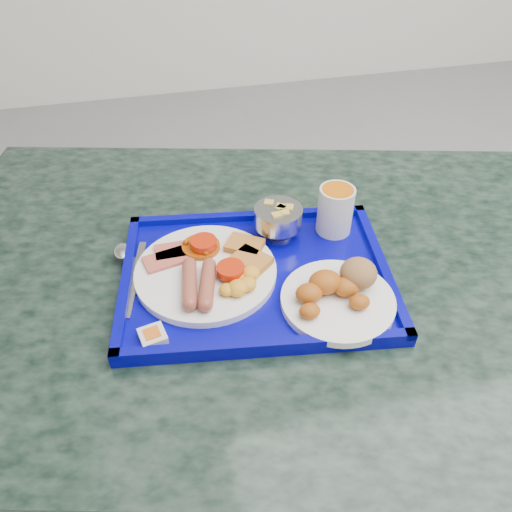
{
  "coord_description": "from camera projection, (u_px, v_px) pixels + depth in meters",
  "views": [
    {
      "loc": [
        -1.26,
        -0.26,
        1.38
      ],
      "look_at": [
        -1.12,
        0.34,
        0.84
      ],
      "focal_mm": 35.0,
      "sensor_mm": 36.0,
      "label": 1
    }
  ],
  "objects": [
    {
      "name": "knife",
      "position": [
        135.0,
        278.0,
        0.83
      ],
      "size": [
        0.05,
        0.18,
        0.0
      ],
      "primitive_type": "cube",
      "rotation": [
        0.0,
        0.0,
        -0.21
      ],
      "color": "#ACACAE",
      "rests_on": "tray"
    },
    {
      "name": "tray",
      "position": [
        256.0,
        276.0,
        0.85
      ],
      "size": [
        0.49,
        0.39,
        0.03
      ],
      "rotation": [
        0.0,
        0.0,
        -0.15
      ],
      "color": "#040398",
      "rests_on": "table"
    },
    {
      "name": "fruit_bowl",
      "position": [
        278.0,
        217.0,
        0.9
      ],
      "size": [
        0.09,
        0.09,
        0.06
      ],
      "color": "#ACACAE",
      "rests_on": "tray"
    },
    {
      "name": "jam_packet",
      "position": [
        153.0,
        336.0,
        0.73
      ],
      "size": [
        0.04,
        0.04,
        0.01
      ],
      "rotation": [
        0.0,
        0.0,
        0.21
      ],
      "color": "silver",
      "rests_on": "tray"
    },
    {
      "name": "main_plate",
      "position": [
        211.0,
        270.0,
        0.83
      ],
      "size": [
        0.24,
        0.24,
        0.04
      ],
      "rotation": [
        0.0,
        0.0,
        -0.28
      ],
      "color": "white",
      "rests_on": "tray"
    },
    {
      "name": "juice_cup",
      "position": [
        335.0,
        209.0,
        0.9
      ],
      "size": [
        0.06,
        0.06,
        0.09
      ],
      "color": "silver",
      "rests_on": "tray"
    },
    {
      "name": "bread_plate",
      "position": [
        339.0,
        292.0,
        0.79
      ],
      "size": [
        0.18,
        0.18,
        0.06
      ],
      "rotation": [
        0.0,
        0.0,
        0.05
      ],
      "color": "white",
      "rests_on": "tray"
    },
    {
      "name": "table",
      "position": [
        264.0,
        340.0,
        1.01
      ],
      "size": [
        1.42,
        1.12,
        0.78
      ],
      "rotation": [
        0.0,
        0.0,
        -0.25
      ],
      "color": "slate",
      "rests_on": "floor"
    },
    {
      "name": "spoon",
      "position": [
        125.0,
        260.0,
        0.86
      ],
      "size": [
        0.04,
        0.18,
        0.01
      ],
      "rotation": [
        0.0,
        0.0,
        -0.11
      ],
      "color": "#ACACAE",
      "rests_on": "tray"
    }
  ]
}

